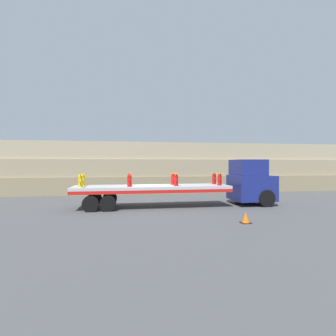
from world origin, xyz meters
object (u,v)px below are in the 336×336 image
(traffic_cone, at_px, (246,218))
(truck_cab, at_px, (252,182))
(flatbed_trailer, at_px, (143,190))
(fire_hydrant_yellow_near_0, at_px, (80,181))
(fire_hydrant_red_far_1, at_px, (129,180))
(fire_hydrant_red_far_2, at_px, (173,179))
(fire_hydrant_red_near_3, at_px, (220,180))
(fire_hydrant_red_near_1, at_px, (130,181))
(fire_hydrant_yellow_far_0, at_px, (83,180))
(fire_hydrant_red_far_3, at_px, (214,179))
(fire_hydrant_red_near_2, at_px, (176,180))

(traffic_cone, bearing_deg, truck_cab, 60.08)
(flatbed_trailer, xyz_separation_m, fire_hydrant_yellow_near_0, (-3.74, -0.53, 0.62))
(fire_hydrant_red_far_1, xyz_separation_m, fire_hydrant_red_far_2, (2.90, 0.00, 0.00))
(fire_hydrant_red_near_3, bearing_deg, fire_hydrant_red_near_1, 180.00)
(truck_cab, bearing_deg, fire_hydrant_yellow_near_0, -177.28)
(fire_hydrant_yellow_near_0, height_order, traffic_cone, fire_hydrant_yellow_near_0)
(fire_hydrant_red_near_1, height_order, fire_hydrant_red_far_1, same)
(fire_hydrant_red_far_2, bearing_deg, fire_hydrant_red_near_3, -20.15)
(flatbed_trailer, bearing_deg, fire_hydrant_yellow_far_0, 171.91)
(fire_hydrant_yellow_near_0, height_order, fire_hydrant_red_far_2, same)
(truck_cab, height_order, fire_hydrant_red_near_3, truck_cab)
(flatbed_trailer, bearing_deg, fire_hydrant_red_far_3, 6.13)
(fire_hydrant_yellow_near_0, xyz_separation_m, fire_hydrant_red_near_2, (5.79, 0.00, 0.00))
(fire_hydrant_yellow_near_0, height_order, fire_hydrant_yellow_far_0, same)
(fire_hydrant_red_near_1, xyz_separation_m, fire_hydrant_red_far_1, (0.00, 1.06, 0.00))
(fire_hydrant_red_far_3, distance_m, traffic_cone, 6.02)
(truck_cab, relative_size, fire_hydrant_red_far_3, 4.00)
(fire_hydrant_yellow_near_0, relative_size, fire_hydrant_red_far_3, 1.00)
(truck_cab, distance_m, flatbed_trailer, 7.47)
(fire_hydrant_yellow_far_0, distance_m, fire_hydrant_red_near_3, 8.75)
(fire_hydrant_red_far_2, bearing_deg, truck_cab, -5.61)
(fire_hydrant_red_far_1, height_order, fire_hydrant_red_far_3, same)
(fire_hydrant_red_near_3, relative_size, fire_hydrant_red_far_3, 1.00)
(fire_hydrant_red_near_2, distance_m, traffic_cone, 5.51)
(fire_hydrant_red_far_1, distance_m, fire_hydrant_red_far_2, 2.90)
(fire_hydrant_red_far_2, bearing_deg, fire_hydrant_red_near_2, -90.00)
(fire_hydrant_yellow_near_0, distance_m, fire_hydrant_red_near_2, 5.79)
(fire_hydrant_red_near_1, distance_m, fire_hydrant_red_far_3, 5.89)
(flatbed_trailer, height_order, fire_hydrant_red_far_3, fire_hydrant_red_far_3)
(fire_hydrant_red_near_2, bearing_deg, traffic_cone, -63.45)
(fire_hydrant_red_near_3, bearing_deg, fire_hydrant_red_far_1, 169.60)
(fire_hydrant_red_far_3, bearing_deg, traffic_cone, -95.17)
(fire_hydrant_red_near_2, height_order, fire_hydrant_red_near_3, same)
(truck_cab, distance_m, fire_hydrant_red_far_3, 2.58)
(fire_hydrant_red_near_2, bearing_deg, fire_hydrant_red_far_2, 90.00)
(fire_hydrant_yellow_far_0, bearing_deg, fire_hydrant_red_far_3, 0.00)
(fire_hydrant_red_far_1, height_order, fire_hydrant_red_far_2, same)
(fire_hydrant_yellow_far_0, distance_m, fire_hydrant_red_far_3, 8.69)
(fire_hydrant_red_near_2, xyz_separation_m, fire_hydrant_red_far_3, (2.90, 1.06, 0.00))
(fire_hydrant_red_far_2, xyz_separation_m, fire_hydrant_red_far_3, (2.90, 0.00, 0.00))
(truck_cab, xyz_separation_m, fire_hydrant_red_far_3, (-2.51, 0.53, 0.25))
(fire_hydrant_red_far_2, bearing_deg, flatbed_trailer, -165.49)
(fire_hydrant_red_near_3, height_order, traffic_cone, fire_hydrant_red_near_3)
(fire_hydrant_red_near_2, distance_m, fire_hydrant_red_far_3, 3.08)
(flatbed_trailer, xyz_separation_m, fire_hydrant_red_far_3, (4.95, 0.53, 0.62))
(fire_hydrant_red_near_3, bearing_deg, traffic_cone, -96.32)
(fire_hydrant_red_near_1, relative_size, fire_hydrant_red_near_2, 1.00)
(fire_hydrant_red_near_3, distance_m, traffic_cone, 5.00)
(fire_hydrant_red_near_1, relative_size, traffic_cone, 1.52)
(fire_hydrant_red_near_3, bearing_deg, truck_cab, 11.95)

